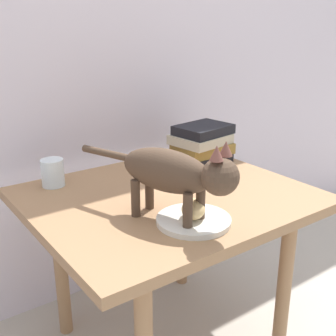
# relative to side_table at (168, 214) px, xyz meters

# --- Properties ---
(side_table) EXTENTS (0.80, 0.68, 0.54)m
(side_table) POSITION_rel_side_table_xyz_m (0.00, 0.00, 0.00)
(side_table) COLOR #9E724C
(side_table) RESTS_ON ground
(plate) EXTENTS (0.19, 0.19, 0.01)m
(plate) POSITION_rel_side_table_xyz_m (-0.06, -0.20, 0.08)
(plate) COLOR silver
(plate) RESTS_ON side_table
(bread_roll) EXTENTS (0.10, 0.10, 0.05)m
(bread_roll) POSITION_rel_side_table_xyz_m (-0.06, -0.20, 0.11)
(bread_roll) COLOR #E0BC7A
(bread_roll) RESTS_ON plate
(cat) EXTENTS (0.20, 0.46, 0.23)m
(cat) POSITION_rel_side_table_xyz_m (-0.09, -0.16, 0.20)
(cat) COLOR #4C3828
(cat) RESTS_ON side_table
(book_stack) EXTENTS (0.21, 0.18, 0.14)m
(book_stack) POSITION_rel_side_table_xyz_m (0.27, 0.17, 0.14)
(book_stack) COLOR black
(book_stack) RESTS_ON side_table
(candle_jar) EXTENTS (0.07, 0.07, 0.08)m
(candle_jar) POSITION_rel_side_table_xyz_m (-0.25, 0.26, 0.11)
(candle_jar) COLOR silver
(candle_jar) RESTS_ON side_table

